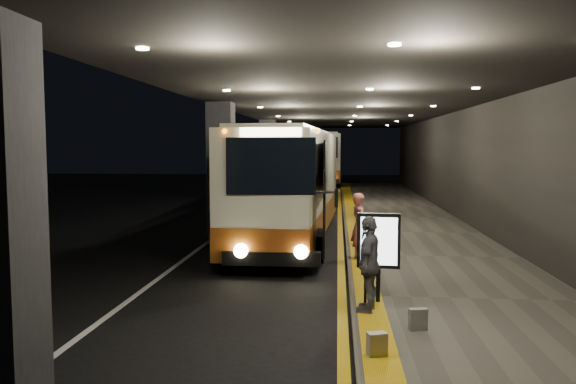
{
  "coord_description": "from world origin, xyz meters",
  "views": [
    {
      "loc": [
        2.25,
        -13.8,
        3.01
      ],
      "look_at": [
        0.83,
        2.11,
        1.7
      ],
      "focal_mm": 35.0,
      "sensor_mm": 36.0,
      "label": 1
    }
  ],
  "objects_px": {
    "coach_second": "(311,169)",
    "coach_main": "(291,189)",
    "bag_polka": "(418,319)",
    "bag_plain": "(377,344)",
    "coach_third": "(324,160)",
    "stanchion_post": "(365,277)",
    "info_sign": "(379,243)",
    "passenger_waiting_grey": "(369,264)",
    "passenger_boarding": "(359,226)"
  },
  "relations": [
    {
      "from": "bag_polka",
      "to": "info_sign",
      "type": "xyz_separation_m",
      "value": [
        -0.51,
        1.53,
        0.94
      ]
    },
    {
      "from": "coach_second",
      "to": "passenger_boarding",
      "type": "relative_size",
      "value": 6.71
    },
    {
      "from": "coach_third",
      "to": "passenger_boarding",
      "type": "bearing_deg",
      "value": -87.2
    },
    {
      "from": "coach_third",
      "to": "stanchion_post",
      "type": "height_order",
      "value": "coach_third"
    },
    {
      "from": "coach_main",
      "to": "stanchion_post",
      "type": "xyz_separation_m",
      "value": [
        1.97,
        -7.84,
        -0.94
      ]
    },
    {
      "from": "bag_polka",
      "to": "coach_main",
      "type": "bearing_deg",
      "value": 106.88
    },
    {
      "from": "coach_second",
      "to": "coach_third",
      "type": "height_order",
      "value": "coach_third"
    },
    {
      "from": "coach_second",
      "to": "bag_plain",
      "type": "height_order",
      "value": "coach_second"
    },
    {
      "from": "coach_second",
      "to": "bag_plain",
      "type": "distance_m",
      "value": 24.26
    },
    {
      "from": "coach_main",
      "to": "bag_polka",
      "type": "height_order",
      "value": "coach_main"
    },
    {
      "from": "coach_second",
      "to": "info_sign",
      "type": "distance_m",
      "value": 21.58
    },
    {
      "from": "coach_main",
      "to": "info_sign",
      "type": "height_order",
      "value": "coach_main"
    },
    {
      "from": "coach_second",
      "to": "coach_main",
      "type": "bearing_deg",
      "value": -92.44
    },
    {
      "from": "bag_polka",
      "to": "info_sign",
      "type": "height_order",
      "value": "info_sign"
    },
    {
      "from": "coach_second",
      "to": "passenger_boarding",
      "type": "distance_m",
      "value": 17.63
    },
    {
      "from": "passenger_boarding",
      "to": "coach_third",
      "type": "bearing_deg",
      "value": -15.88
    },
    {
      "from": "passenger_waiting_grey",
      "to": "stanchion_post",
      "type": "distance_m",
      "value": 0.35
    },
    {
      "from": "passenger_boarding",
      "to": "passenger_waiting_grey",
      "type": "bearing_deg",
      "value": 160.97
    },
    {
      "from": "passenger_waiting_grey",
      "to": "info_sign",
      "type": "distance_m",
      "value": 0.66
    },
    {
      "from": "passenger_boarding",
      "to": "bag_plain",
      "type": "distance_m",
      "value": 6.67
    },
    {
      "from": "passenger_boarding",
      "to": "stanchion_post",
      "type": "xyz_separation_m",
      "value": [
        -0.05,
        -4.33,
        -0.29
      ]
    },
    {
      "from": "coach_third",
      "to": "stanchion_post",
      "type": "xyz_separation_m",
      "value": [
        1.64,
        -35.03,
        -1.16
      ]
    },
    {
      "from": "coach_third",
      "to": "passenger_waiting_grey",
      "type": "bearing_deg",
      "value": -87.6
    },
    {
      "from": "passenger_waiting_grey",
      "to": "bag_plain",
      "type": "distance_m",
      "value": 2.21
    },
    {
      "from": "passenger_boarding",
      "to": "passenger_waiting_grey",
      "type": "distance_m",
      "value": 4.53
    },
    {
      "from": "coach_main",
      "to": "coach_second",
      "type": "height_order",
      "value": "coach_second"
    },
    {
      "from": "coach_second",
      "to": "passenger_waiting_grey",
      "type": "distance_m",
      "value": 22.14
    },
    {
      "from": "coach_second",
      "to": "bag_polka",
      "type": "distance_m",
      "value": 23.2
    },
    {
      "from": "coach_third",
      "to": "passenger_boarding",
      "type": "height_order",
      "value": "coach_third"
    },
    {
      "from": "info_sign",
      "to": "coach_main",
      "type": "bearing_deg",
      "value": 112.98
    },
    {
      "from": "passenger_boarding",
      "to": "bag_plain",
      "type": "bearing_deg",
      "value": 160.97
    },
    {
      "from": "coach_second",
      "to": "passenger_waiting_grey",
      "type": "xyz_separation_m",
      "value": [
        2.03,
        -22.03,
        -0.71
      ]
    },
    {
      "from": "bag_plain",
      "to": "stanchion_post",
      "type": "distance_m",
      "value": 2.34
    },
    {
      "from": "coach_third",
      "to": "coach_second",
      "type": "bearing_deg",
      "value": -91.84
    },
    {
      "from": "coach_third",
      "to": "passenger_boarding",
      "type": "relative_size",
      "value": 7.33
    },
    {
      "from": "bag_plain",
      "to": "info_sign",
      "type": "relative_size",
      "value": 0.2
    },
    {
      "from": "coach_third",
      "to": "info_sign",
      "type": "height_order",
      "value": "coach_third"
    },
    {
      "from": "info_sign",
      "to": "stanchion_post",
      "type": "xyz_separation_m",
      "value": [
        -0.25,
        -0.36,
        -0.55
      ]
    },
    {
      "from": "info_sign",
      "to": "coach_second",
      "type": "bearing_deg",
      "value": 102.36
    },
    {
      "from": "coach_third",
      "to": "stanchion_post",
      "type": "distance_m",
      "value": 35.09
    },
    {
      "from": "passenger_waiting_grey",
      "to": "bag_polka",
      "type": "height_order",
      "value": "passenger_waiting_grey"
    },
    {
      "from": "coach_main",
      "to": "passenger_waiting_grey",
      "type": "relative_size",
      "value": 6.65
    },
    {
      "from": "coach_third",
      "to": "passenger_waiting_grey",
      "type": "xyz_separation_m",
      "value": [
        1.69,
        -35.24,
        -0.88
      ]
    },
    {
      "from": "coach_main",
      "to": "passenger_waiting_grey",
      "type": "xyz_separation_m",
      "value": [
        2.02,
        -8.04,
        -0.66
      ]
    },
    {
      "from": "coach_second",
      "to": "bag_plain",
      "type": "bearing_deg",
      "value": -87.66
    },
    {
      "from": "coach_second",
      "to": "stanchion_post",
      "type": "distance_m",
      "value": 21.94
    },
    {
      "from": "bag_polka",
      "to": "coach_second",
      "type": "bearing_deg",
      "value": 96.8
    },
    {
      "from": "coach_main",
      "to": "bag_polka",
      "type": "distance_m",
      "value": 9.5
    },
    {
      "from": "bag_polka",
      "to": "bag_plain",
      "type": "height_order",
      "value": "bag_polka"
    },
    {
      "from": "coach_third",
      "to": "info_sign",
      "type": "relative_size",
      "value": 7.52
    }
  ]
}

